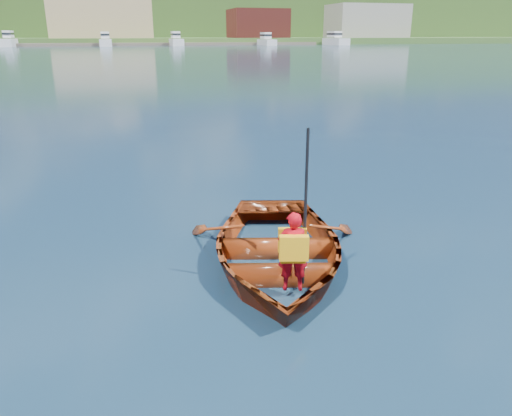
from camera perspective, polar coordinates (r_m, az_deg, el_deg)
name	(u,v)px	position (r m, az deg, el deg)	size (l,w,h in m)	color
ground	(317,269)	(6.94, 7.00, -6.93)	(600.00, 600.00, 0.00)	#131E40
rowboat	(276,249)	(6.92, 2.31, -4.68)	(3.54, 4.31, 0.78)	brown
child_paddler	(293,250)	(5.96, 4.27, -4.78)	(0.41, 0.41, 1.95)	#B70713
shoreline	(115,17)	(242.47, -15.78, 20.27)	(400.00, 140.00, 22.00)	#2D4F1C
dock	(125,44)	(153.80, -14.77, 17.64)	(159.90, 14.80, 0.80)	brown
waterfront_buildings	(92,18)	(170.89, -18.26, 19.90)	(202.00, 16.00, 14.00)	brown
marina_yachts	(129,41)	(149.11, -14.33, 18.02)	(141.47, 12.90, 4.26)	silver
hillside_trees	(119,0)	(240.63, -15.42, 21.98)	(276.83, 90.12, 26.39)	#382314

